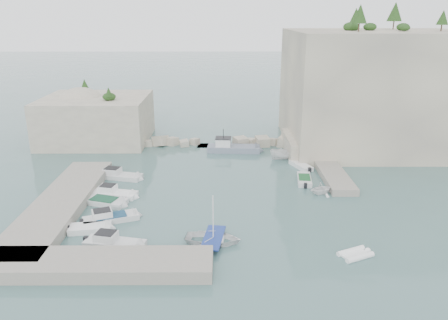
{
  "coord_description": "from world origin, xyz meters",
  "views": [
    {
      "loc": [
        -0.27,
        -42.46,
        19.24
      ],
      "look_at": [
        0.0,
        6.0,
        3.0
      ],
      "focal_mm": 35.0,
      "sensor_mm": 36.0,
      "label": 1
    }
  ],
  "objects_px": {
    "inflatable_dinghy": "(355,256)",
    "tender_east_c": "(301,168)",
    "motorboat_a": "(119,178)",
    "motorboat_d": "(111,221)",
    "work_boat": "(234,151)",
    "motorboat_b": "(115,196)",
    "motorboat_f": "(115,246)",
    "tender_east_a": "(321,194)",
    "rowboat": "(213,242)",
    "tender_east_d": "(286,159)",
    "tender_east_b": "(304,182)",
    "motorboat_e": "(90,231)",
    "motorboat_c": "(104,204)"
  },
  "relations": [
    {
      "from": "motorboat_b",
      "to": "tender_east_a",
      "type": "distance_m",
      "value": 23.14
    },
    {
      "from": "tender_east_b",
      "to": "tender_east_d",
      "type": "bearing_deg",
      "value": 13.27
    },
    {
      "from": "motorboat_a",
      "to": "work_boat",
      "type": "xyz_separation_m",
      "value": [
        14.44,
        10.99,
        0.0
      ]
    },
    {
      "from": "motorboat_e",
      "to": "tender_east_a",
      "type": "bearing_deg",
      "value": 12.24
    },
    {
      "from": "tender_east_c",
      "to": "tender_east_d",
      "type": "xyz_separation_m",
      "value": [
        -1.45,
        3.66,
        0.0
      ]
    },
    {
      "from": "motorboat_e",
      "to": "tender_east_c",
      "type": "relative_size",
      "value": 0.98
    },
    {
      "from": "motorboat_a",
      "to": "tender_east_a",
      "type": "height_order",
      "value": "tender_east_a"
    },
    {
      "from": "motorboat_b",
      "to": "motorboat_c",
      "type": "distance_m",
      "value": 2.07
    },
    {
      "from": "motorboat_b",
      "to": "tender_east_b",
      "type": "bearing_deg",
      "value": 23.42
    },
    {
      "from": "rowboat",
      "to": "motorboat_e",
      "type": "bearing_deg",
      "value": 87.38
    },
    {
      "from": "tender_east_a",
      "to": "tender_east_d",
      "type": "distance_m",
      "value": 12.72
    },
    {
      "from": "work_boat",
      "to": "motorboat_b",
      "type": "bearing_deg",
      "value": -125.51
    },
    {
      "from": "motorboat_f",
      "to": "tender_east_b",
      "type": "height_order",
      "value": "motorboat_f"
    },
    {
      "from": "tender_east_b",
      "to": "tender_east_c",
      "type": "xyz_separation_m",
      "value": [
        0.47,
        5.1,
        0.0
      ]
    },
    {
      "from": "inflatable_dinghy",
      "to": "tender_east_a",
      "type": "height_order",
      "value": "tender_east_a"
    },
    {
      "from": "tender_east_a",
      "to": "motorboat_e",
      "type": "bearing_deg",
      "value": 91.04
    },
    {
      "from": "rowboat",
      "to": "tender_east_d",
      "type": "distance_m",
      "value": 25.46
    },
    {
      "from": "rowboat",
      "to": "motorboat_f",
      "type": "bearing_deg",
      "value": 102.87
    },
    {
      "from": "tender_east_a",
      "to": "tender_east_d",
      "type": "height_order",
      "value": "tender_east_d"
    },
    {
      "from": "motorboat_f",
      "to": "inflatable_dinghy",
      "type": "bearing_deg",
      "value": 7.58
    },
    {
      "from": "motorboat_b",
      "to": "motorboat_f",
      "type": "relative_size",
      "value": 0.94
    },
    {
      "from": "tender_east_a",
      "to": "work_boat",
      "type": "relative_size",
      "value": 0.34
    },
    {
      "from": "motorboat_b",
      "to": "tender_east_b",
      "type": "xyz_separation_m",
      "value": [
        21.89,
        4.38,
        0.0
      ]
    },
    {
      "from": "motorboat_c",
      "to": "work_boat",
      "type": "distance_m",
      "value": 23.5
    },
    {
      "from": "tender_east_c",
      "to": "work_boat",
      "type": "bearing_deg",
      "value": 28.34
    },
    {
      "from": "motorboat_d",
      "to": "tender_east_b",
      "type": "distance_m",
      "value": 23.3
    },
    {
      "from": "motorboat_b",
      "to": "tender_east_c",
      "type": "bearing_deg",
      "value": 35.07
    },
    {
      "from": "inflatable_dinghy",
      "to": "tender_east_c",
      "type": "bearing_deg",
      "value": 67.09
    },
    {
      "from": "tender_east_c",
      "to": "tender_east_d",
      "type": "bearing_deg",
      "value": -0.42
    },
    {
      "from": "tender_east_a",
      "to": "work_boat",
      "type": "distance_m",
      "value": 18.63
    },
    {
      "from": "motorboat_c",
      "to": "tender_east_a",
      "type": "relative_size",
      "value": 1.88
    },
    {
      "from": "tender_east_a",
      "to": "rowboat",
      "type": "bearing_deg",
      "value": 113.22
    },
    {
      "from": "motorboat_b",
      "to": "tender_east_b",
      "type": "relative_size",
      "value": 1.18
    },
    {
      "from": "motorboat_a",
      "to": "motorboat_d",
      "type": "relative_size",
      "value": 1.08
    },
    {
      "from": "motorboat_f",
      "to": "tender_east_c",
      "type": "bearing_deg",
      "value": 58.4
    },
    {
      "from": "motorboat_f",
      "to": "work_boat",
      "type": "relative_size",
      "value": 0.69
    },
    {
      "from": "tender_east_b",
      "to": "tender_east_d",
      "type": "distance_m",
      "value": 8.81
    },
    {
      "from": "motorboat_a",
      "to": "motorboat_d",
      "type": "height_order",
      "value": "same"
    },
    {
      "from": "motorboat_f",
      "to": "tender_east_b",
      "type": "relative_size",
      "value": 1.26
    },
    {
      "from": "motorboat_e",
      "to": "tender_east_c",
      "type": "bearing_deg",
      "value": 29.59
    },
    {
      "from": "motorboat_c",
      "to": "work_boat",
      "type": "xyz_separation_m",
      "value": [
        14.33,
        18.62,
        0.0
      ]
    },
    {
      "from": "motorboat_f",
      "to": "tender_east_a",
      "type": "height_order",
      "value": "tender_east_a"
    },
    {
      "from": "motorboat_f",
      "to": "rowboat",
      "type": "relative_size",
      "value": 1.18
    },
    {
      "from": "motorboat_d",
      "to": "inflatable_dinghy",
      "type": "xyz_separation_m",
      "value": [
        22.01,
        -6.67,
        0.0
      ]
    },
    {
      "from": "motorboat_c",
      "to": "motorboat_f",
      "type": "height_order",
      "value": "motorboat_f"
    },
    {
      "from": "tender_east_c",
      "to": "motorboat_a",
      "type": "bearing_deg",
      "value": 77.25
    },
    {
      "from": "rowboat",
      "to": "tender_east_b",
      "type": "relative_size",
      "value": 1.07
    },
    {
      "from": "tender_east_b",
      "to": "motorboat_e",
      "type": "bearing_deg",
      "value": 126.14
    },
    {
      "from": "inflatable_dinghy",
      "to": "tender_east_d",
      "type": "xyz_separation_m",
      "value": [
        -2.17,
        25.88,
        0.0
      ]
    },
    {
      "from": "motorboat_c",
      "to": "rowboat",
      "type": "relative_size",
      "value": 1.09
    }
  ]
}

